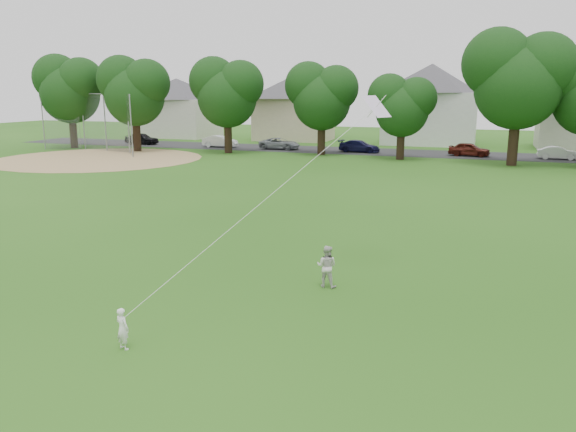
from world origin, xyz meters
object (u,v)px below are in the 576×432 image
(toddler, at_px, (122,329))
(older_boy, at_px, (327,266))
(baseball_backstop, at_px, (100,123))
(kite, at_px, (270,196))

(toddler, relative_size, older_boy, 0.78)
(older_boy, height_order, baseball_backstop, baseball_backstop)
(toddler, xyz_separation_m, older_boy, (3.29, 5.67, 0.15))
(kite, relative_size, baseball_backstop, 0.82)
(kite, distance_m, baseball_backstop, 44.30)
(older_boy, distance_m, kite, 3.16)
(older_boy, bearing_deg, kite, 56.35)
(older_boy, xyz_separation_m, baseball_backstop, (-31.60, 30.53, 2.14))
(toddler, xyz_separation_m, baseball_backstop, (-28.31, 36.20, 2.29))
(toddler, relative_size, kite, 0.10)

